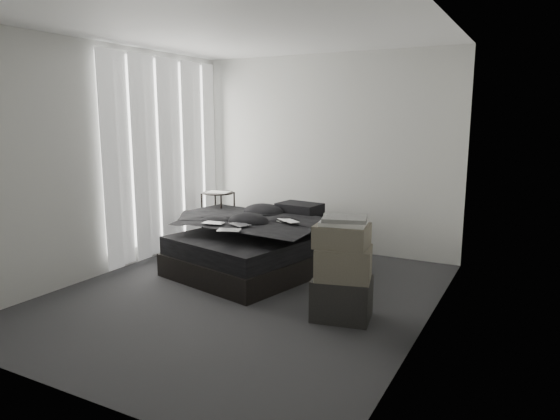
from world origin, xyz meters
The scene contains 25 objects.
floor centered at (0.00, 0.00, 0.00)m, with size 3.60×4.20×0.01m, color #2E2E30.
ceiling centered at (0.00, 0.00, 2.60)m, with size 3.60×4.20×0.01m, color white.
wall_back centered at (0.00, 2.10, 1.30)m, with size 3.60×0.01×2.60m, color silver.
wall_front centered at (0.00, -2.10, 1.30)m, with size 3.60×0.01×2.60m, color silver.
wall_left centered at (-1.80, 0.00, 1.30)m, with size 0.01×4.20×2.60m, color silver.
wall_right centered at (1.80, 0.00, 1.30)m, with size 0.01×4.20×2.60m, color silver.
window_left centered at (-1.78, 0.90, 1.35)m, with size 0.02×2.00×2.30m, color white.
curtain_left centered at (-1.73, 0.90, 1.28)m, with size 0.06×2.12×2.48m, color white.
bed centered at (-0.29, 0.83, 0.13)m, with size 1.43×1.89×0.26m, color black.
mattress centered at (-0.29, 0.83, 0.36)m, with size 1.38×1.84×0.20m, color black.
duvet centered at (-0.30, 0.79, 0.57)m, with size 1.40×1.62×0.22m, color black.
pillow_lower centered at (-0.16, 1.56, 0.52)m, with size 0.57×0.39×0.13m, color black.
pillow_upper centered at (-0.10, 1.53, 0.65)m, with size 0.53×0.37×0.12m, color black.
laptop centered at (0.06, 0.80, 0.69)m, with size 0.30×0.19×0.02m, color silver.
comic_a centered at (-0.62, 0.39, 0.68)m, with size 0.24×0.16×0.01m, color black.
comic_b centered at (-0.32, 0.46, 0.69)m, with size 0.24×0.16×0.01m, color black.
comic_c centered at (-0.27, 0.17, 0.69)m, with size 0.24×0.16×0.01m, color black.
side_stand centered at (-1.30, 1.44, 0.38)m, with size 0.42×0.42×0.77m, color black.
papers centered at (-1.29, 1.43, 0.78)m, with size 0.30×0.22×0.02m, color white.
floor_books centered at (-1.23, 1.17, 0.06)m, with size 0.13×0.18×0.13m, color black.
box_lower centered at (1.10, -0.09, 0.19)m, with size 0.51×0.40×0.38m, color black.
box_mid centered at (1.11, -0.10, 0.52)m, with size 0.48×0.38×0.29m, color #5A5547.
box_upper centered at (1.09, -0.09, 0.76)m, with size 0.45×0.36×0.20m, color #5A5547.
art_book_white centered at (1.10, -0.09, 0.88)m, with size 0.39×0.31×0.04m, color silver.
art_book_snake centered at (1.11, -0.10, 0.92)m, with size 0.38×0.30×0.04m, color silver.
Camera 1 is at (2.60, -4.09, 1.78)m, focal length 32.00 mm.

